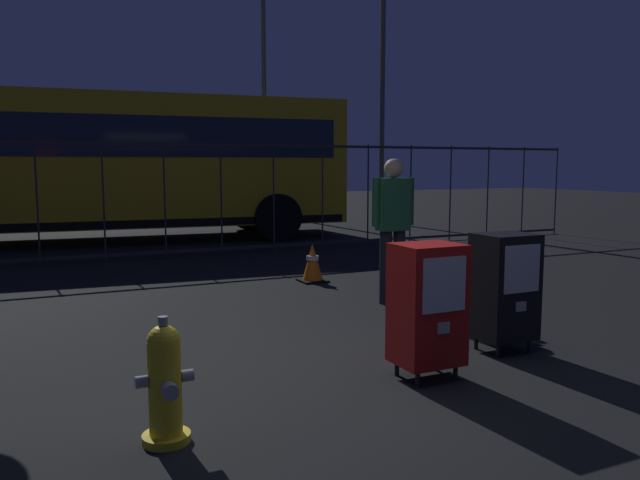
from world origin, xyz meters
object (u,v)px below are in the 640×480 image
object	(u,v)px
newspaper_box_primary	(504,286)
bus_near	(89,160)
street_light_far_left	(264,81)
newspaper_box_secondary	(427,304)
traffic_cone	(313,263)
street_light_near_right	(383,69)
fire_hydrant	(165,384)
pedestrian	(393,222)

from	to	relation	value
newspaper_box_primary	bus_near	bearing A→B (deg)	103.79
bus_near	street_light_far_left	world-z (taller)	street_light_far_left
newspaper_box_secondary	traffic_cone	size ratio (longest dim) A/B	1.92
traffic_cone	street_light_near_right	bearing A→B (deg)	53.49
fire_hydrant	street_light_near_right	bearing A→B (deg)	54.36
newspaper_box_primary	traffic_cone	bearing A→B (deg)	92.00
bus_near	street_light_far_left	xyz separation A→B (m)	(5.75, 5.14, 2.50)
newspaper_box_primary	street_light_far_left	bearing A→B (deg)	77.38
traffic_cone	street_light_far_left	bearing A→B (deg)	72.87
pedestrian	street_light_far_left	distance (m)	13.67
newspaper_box_primary	traffic_cone	distance (m)	3.68
newspaper_box_primary	bus_near	size ratio (longest dim) A/B	0.10
pedestrian	traffic_cone	xyz separation A→B (m)	(-0.28, 1.62, -0.69)
street_light_near_right	street_light_far_left	size ratio (longest dim) A/B	1.00
newspaper_box_secondary	bus_near	bearing A→B (deg)	97.92
street_light_near_right	street_light_far_left	bearing A→B (deg)	118.01
street_light_far_left	street_light_near_right	bearing A→B (deg)	-61.99
newspaper_box_secondary	street_light_far_left	xyz separation A→B (m)	(4.34, 15.23, 3.63)
street_light_far_left	pedestrian	bearing A→B (deg)	-103.93
street_light_far_left	newspaper_box_secondary	bearing A→B (deg)	-105.91
pedestrian	bus_near	world-z (taller)	bus_near
newspaper_box_secondary	pedestrian	world-z (taller)	pedestrian
fire_hydrant	bus_near	world-z (taller)	bus_near
bus_near	street_light_near_right	bearing A→B (deg)	14.56
newspaper_box_secondary	pedestrian	xyz separation A→B (m)	(1.15, 2.35, 0.38)
street_light_far_left	bus_near	bearing A→B (deg)	-138.21
bus_near	street_light_near_right	size ratio (longest dim) A/B	1.47
newspaper_box_primary	bus_near	distance (m)	10.15
traffic_cone	bus_near	xyz separation A→B (m)	(-2.28, 6.13, 1.45)
street_light_near_right	newspaper_box_primary	bearing A→B (deg)	-115.85
fire_hydrant	street_light_near_right	distance (m)	14.89
newspaper_box_secondary	street_light_near_right	distance (m)	13.56
newspaper_box_primary	street_light_near_right	xyz separation A→B (m)	(5.38, 11.11, 3.62)
newspaper_box_secondary	street_light_near_right	world-z (taller)	street_light_near_right
pedestrian	traffic_cone	world-z (taller)	pedestrian
newspaper_box_secondary	street_light_far_left	distance (m)	16.25
newspaper_box_secondary	street_light_far_left	bearing A→B (deg)	74.09
pedestrian	bus_near	bearing A→B (deg)	108.22
street_light_near_right	fire_hydrant	bearing A→B (deg)	-125.64
fire_hydrant	pedestrian	distance (m)	4.15
newspaper_box_primary	street_light_near_right	size ratio (longest dim) A/B	0.14
fire_hydrant	pedestrian	size ratio (longest dim) A/B	0.45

